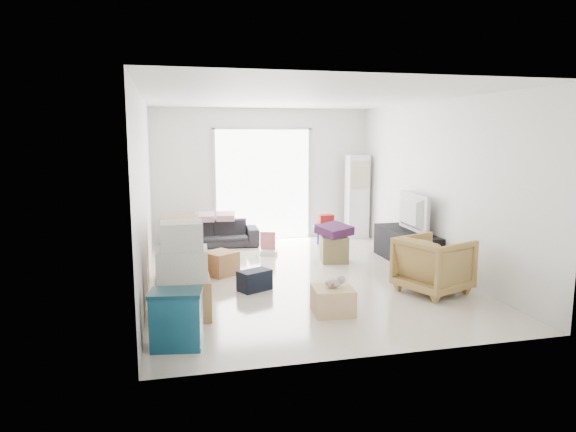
# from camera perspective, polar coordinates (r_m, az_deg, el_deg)

# --- Properties ---
(room_shell) EXTENTS (4.98, 6.48, 3.18)m
(room_shell) POSITION_cam_1_polar(r_m,az_deg,el_deg) (7.72, 1.30, 3.02)
(room_shell) COLOR beige
(room_shell) RESTS_ON ground
(sliding_door) EXTENTS (2.10, 0.04, 2.33)m
(sliding_door) POSITION_cam_1_polar(r_m,az_deg,el_deg) (10.63, -2.80, 4.03)
(sliding_door) COLOR white
(sliding_door) RESTS_ON room_shell
(ac_tower) EXTENTS (0.45, 0.30, 1.75)m
(ac_tower) POSITION_cam_1_polar(r_m,az_deg,el_deg) (10.88, 7.68, 2.12)
(ac_tower) COLOR white
(ac_tower) RESTS_ON room_shell
(tv_console) EXTENTS (0.49, 1.65, 0.55)m
(tv_console) POSITION_cam_1_polar(r_m,az_deg,el_deg) (8.99, 13.02, -3.33)
(tv_console) COLOR black
(tv_console) RESTS_ON room_shell
(television) EXTENTS (0.69, 1.14, 0.14)m
(television) POSITION_cam_1_polar(r_m,az_deg,el_deg) (8.92, 13.10, -1.14)
(television) COLOR black
(television) RESTS_ON tv_console
(sofa) EXTENTS (1.74, 0.58, 0.67)m
(sofa) POSITION_cam_1_polar(r_m,az_deg,el_deg) (10.13, -8.23, -1.47)
(sofa) COLOR black
(sofa) RESTS_ON room_shell
(pillow_left) EXTENTS (0.43, 0.34, 0.13)m
(pillow_left) POSITION_cam_1_polar(r_m,az_deg,el_deg) (10.05, -9.31, 0.72)
(pillow_left) COLOR #BA8799
(pillow_left) RESTS_ON sofa
(pillow_right) EXTENTS (0.43, 0.37, 0.13)m
(pillow_right) POSITION_cam_1_polar(r_m,az_deg,el_deg) (10.08, -6.96, 0.81)
(pillow_right) COLOR #BA8799
(pillow_right) RESTS_ON sofa
(armchair) EXTENTS (1.03, 1.06, 0.85)m
(armchair) POSITION_cam_1_polar(r_m,az_deg,el_deg) (7.34, 15.88, -4.94)
(armchair) COLOR #9D7F46
(armchair) RESTS_ON room_shell
(storage_bins) EXTENTS (0.57, 0.44, 0.60)m
(storage_bins) POSITION_cam_1_polar(r_m,az_deg,el_deg) (5.42, -12.28, -11.12)
(storage_bins) COLOR navy
(storage_bins) RESTS_ON room_shell
(box_stack_a) EXTENTS (0.64, 0.54, 1.16)m
(box_stack_a) POSITION_cam_1_polar(r_m,az_deg,el_deg) (6.18, -11.60, -6.49)
(box_stack_a) COLOR #AC804E
(box_stack_a) RESTS_ON room_shell
(box_stack_b) EXTENTS (0.57, 0.50, 1.01)m
(box_stack_b) POSITION_cam_1_polar(r_m,az_deg,el_deg) (6.96, -11.80, -5.46)
(box_stack_b) COLOR #AC804E
(box_stack_b) RESTS_ON room_shell
(box_stack_c) EXTENTS (0.73, 0.65, 0.94)m
(box_stack_c) POSITION_cam_1_polar(r_m,az_deg,el_deg) (7.92, -11.81, -3.58)
(box_stack_c) COLOR #AC804E
(box_stack_c) RESTS_ON room_shell
(loose_box) EXTENTS (0.61, 0.61, 0.36)m
(loose_box) POSITION_cam_1_polar(r_m,az_deg,el_deg) (8.08, -7.52, -5.22)
(loose_box) COLOR #AC804E
(loose_box) RESTS_ON room_shell
(duffel_bag) EXTENTS (0.52, 0.44, 0.28)m
(duffel_bag) POSITION_cam_1_polar(r_m,az_deg,el_deg) (7.24, -3.73, -7.14)
(duffel_bag) COLOR black
(duffel_bag) RESTS_ON room_shell
(ottoman) EXTENTS (0.51, 0.51, 0.44)m
(ottoman) POSITION_cam_1_polar(r_m,az_deg,el_deg) (8.85, 5.14, -3.68)
(ottoman) COLOR #8F8653
(ottoman) RESTS_ON room_shell
(blanket) EXTENTS (0.64, 0.64, 0.14)m
(blanket) POSITION_cam_1_polar(r_m,az_deg,el_deg) (8.79, 5.16, -1.82)
(blanket) COLOR #502050
(blanket) RESTS_ON ottoman
(kids_table) EXTENTS (0.48, 0.48, 0.61)m
(kids_table) POSITION_cam_1_polar(r_m,az_deg,el_deg) (10.12, 4.20, -0.85)
(kids_table) COLOR #0916AF
(kids_table) RESTS_ON room_shell
(toy_walker) EXTENTS (0.37, 0.34, 0.40)m
(toy_walker) POSITION_cam_1_polar(r_m,az_deg,el_deg) (9.40, -2.17, -3.58)
(toy_walker) COLOR silver
(toy_walker) RESTS_ON room_shell
(wood_crate) EXTENTS (0.53, 0.53, 0.32)m
(wood_crate) POSITION_cam_1_polar(r_m,az_deg,el_deg) (6.34, 4.99, -9.32)
(wood_crate) COLOR tan
(wood_crate) RESTS_ON room_shell
(plush_bunny) EXTENTS (0.27, 0.16, 0.13)m
(plush_bunny) POSITION_cam_1_polar(r_m,az_deg,el_deg) (6.29, 5.26, -7.36)
(plush_bunny) COLOR #B2ADA8
(plush_bunny) RESTS_ON wood_crate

